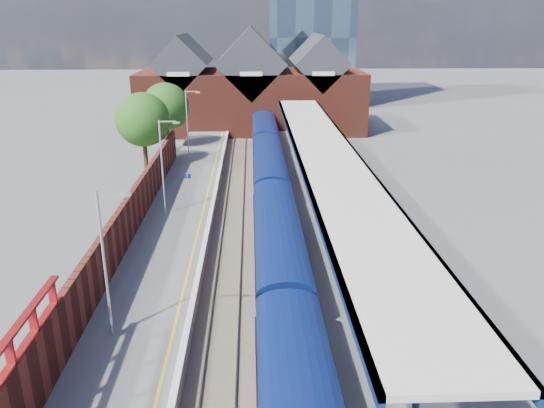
{
  "coord_description": "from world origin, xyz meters",
  "views": [
    {
      "loc": [
        0.03,
        -15.23,
        14.79
      ],
      "look_at": [
        1.34,
        19.31,
        2.6
      ],
      "focal_mm": 35.0,
      "sensor_mm": 36.0,
      "label": 1
    }
  ],
  "objects_px": {
    "lamp_post_c": "(164,162)",
    "parked_car_dark": "(372,237)",
    "lamp_post_d": "(188,121)",
    "lamp_post_b": "(107,256)",
    "parked_car_silver": "(408,285)",
    "parked_car_blue": "(359,204)",
    "train": "(273,198)",
    "platform_sign": "(188,184)"
  },
  "relations": [
    {
      "from": "lamp_post_c",
      "to": "parked_car_dark",
      "type": "distance_m",
      "value": 15.77
    },
    {
      "from": "lamp_post_d",
      "to": "lamp_post_c",
      "type": "bearing_deg",
      "value": -90.0
    },
    {
      "from": "lamp_post_b",
      "to": "parked_car_silver",
      "type": "distance_m",
      "value": 14.94
    },
    {
      "from": "parked_car_silver",
      "to": "parked_car_blue",
      "type": "relative_size",
      "value": 1.19
    },
    {
      "from": "lamp_post_b",
      "to": "parked_car_silver",
      "type": "height_order",
      "value": "lamp_post_b"
    },
    {
      "from": "parked_car_silver",
      "to": "parked_car_dark",
      "type": "relative_size",
      "value": 0.97
    },
    {
      "from": "train",
      "to": "lamp_post_d",
      "type": "bearing_deg",
      "value": 116.1
    },
    {
      "from": "lamp_post_b",
      "to": "lamp_post_c",
      "type": "xyz_separation_m",
      "value": [
        0.0,
        16.0,
        0.0
      ]
    },
    {
      "from": "lamp_post_b",
      "to": "parked_car_blue",
      "type": "distance_m",
      "value": 21.86
    },
    {
      "from": "train",
      "to": "parked_car_silver",
      "type": "relative_size",
      "value": 14.08
    },
    {
      "from": "platform_sign",
      "to": "parked_car_silver",
      "type": "xyz_separation_m",
      "value": [
        12.95,
        -15.17,
        -0.92
      ]
    },
    {
      "from": "train",
      "to": "platform_sign",
      "type": "bearing_deg",
      "value": 162.62
    },
    {
      "from": "lamp_post_c",
      "to": "lamp_post_d",
      "type": "relative_size",
      "value": 1.0
    },
    {
      "from": "parked_car_blue",
      "to": "lamp_post_b",
      "type": "bearing_deg",
      "value": 140.87
    },
    {
      "from": "platform_sign",
      "to": "lamp_post_d",
      "type": "bearing_deg",
      "value": 95.56
    },
    {
      "from": "lamp_post_c",
      "to": "train",
      "type": "bearing_deg",
      "value": -0.24
    },
    {
      "from": "parked_car_dark",
      "to": "lamp_post_d",
      "type": "bearing_deg",
      "value": 50.07
    },
    {
      "from": "lamp_post_d",
      "to": "parked_car_dark",
      "type": "bearing_deg",
      "value": -58.58
    },
    {
      "from": "train",
      "to": "platform_sign",
      "type": "relative_size",
      "value": 26.36
    },
    {
      "from": "lamp_post_c",
      "to": "parked_car_dark",
      "type": "height_order",
      "value": "lamp_post_c"
    },
    {
      "from": "platform_sign",
      "to": "parked_car_blue",
      "type": "bearing_deg",
      "value": -8.22
    },
    {
      "from": "lamp_post_b",
      "to": "parked_car_dark",
      "type": "distance_m",
      "value": 17.02
    },
    {
      "from": "lamp_post_d",
      "to": "parked_car_dark",
      "type": "relative_size",
      "value": 1.46
    },
    {
      "from": "lamp_post_d",
      "to": "parked_car_blue",
      "type": "bearing_deg",
      "value": -47.87
    },
    {
      "from": "train",
      "to": "parked_car_blue",
      "type": "height_order",
      "value": "train"
    },
    {
      "from": "lamp_post_c",
      "to": "platform_sign",
      "type": "distance_m",
      "value": 3.34
    },
    {
      "from": "lamp_post_b",
      "to": "parked_car_silver",
      "type": "xyz_separation_m",
      "value": [
        14.31,
        2.83,
        -3.22
      ]
    },
    {
      "from": "lamp_post_b",
      "to": "parked_car_blue",
      "type": "relative_size",
      "value": 1.78
    },
    {
      "from": "lamp_post_d",
      "to": "parked_car_dark",
      "type": "distance_m",
      "value": 26.83
    },
    {
      "from": "train",
      "to": "lamp_post_b",
      "type": "height_order",
      "value": "lamp_post_b"
    },
    {
      "from": "train",
      "to": "parked_car_blue",
      "type": "bearing_deg",
      "value": 1.37
    },
    {
      "from": "lamp_post_c",
      "to": "platform_sign",
      "type": "bearing_deg",
      "value": 55.74
    },
    {
      "from": "train",
      "to": "lamp_post_d",
      "type": "distance_m",
      "value": 18.08
    },
    {
      "from": "lamp_post_b",
      "to": "lamp_post_d",
      "type": "bearing_deg",
      "value": 90.0
    },
    {
      "from": "platform_sign",
      "to": "parked_car_blue",
      "type": "distance_m",
      "value": 13.18
    },
    {
      "from": "train",
      "to": "parked_car_dark",
      "type": "relative_size",
      "value": 13.7
    },
    {
      "from": "train",
      "to": "parked_car_dark",
      "type": "height_order",
      "value": "train"
    },
    {
      "from": "parked_car_silver",
      "to": "parked_car_dark",
      "type": "height_order",
      "value": "parked_car_silver"
    },
    {
      "from": "lamp_post_c",
      "to": "parked_car_blue",
      "type": "bearing_deg",
      "value": 0.49
    },
    {
      "from": "platform_sign",
      "to": "parked_car_dark",
      "type": "xyz_separation_m",
      "value": [
        12.52,
        -8.72,
        -0.99
      ]
    },
    {
      "from": "platform_sign",
      "to": "parked_car_dark",
      "type": "distance_m",
      "value": 15.29
    },
    {
      "from": "lamp_post_c",
      "to": "lamp_post_d",
      "type": "distance_m",
      "value": 16.0
    }
  ]
}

